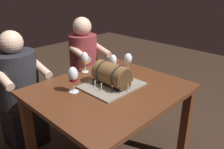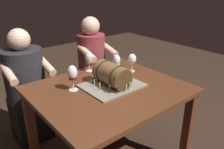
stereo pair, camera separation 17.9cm
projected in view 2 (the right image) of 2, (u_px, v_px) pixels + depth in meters
name	position (u px, v px, depth m)	size (l,w,h in m)	color
dining_table	(109.00, 101.00, 1.84)	(1.14, 0.99, 0.75)	#562D19
barrel_cake	(112.00, 76.00, 1.80)	(0.45, 0.36, 0.20)	gray
wine_glass_empty	(132.00, 59.00, 2.08)	(0.08, 0.08, 0.17)	white
wine_glass_amber	(89.00, 58.00, 2.09)	(0.07, 0.07, 0.19)	white
wine_glass_white	(117.00, 61.00, 2.07)	(0.07, 0.07, 0.17)	white
wine_glass_red	(72.00, 74.00, 1.71)	(0.08, 0.08, 0.20)	white
person_seated_left	(27.00, 90.00, 2.22)	(0.41, 0.48, 1.15)	black
person_seated_right	(92.00, 73.00, 2.68)	(0.36, 0.46, 1.18)	#4C1B1E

